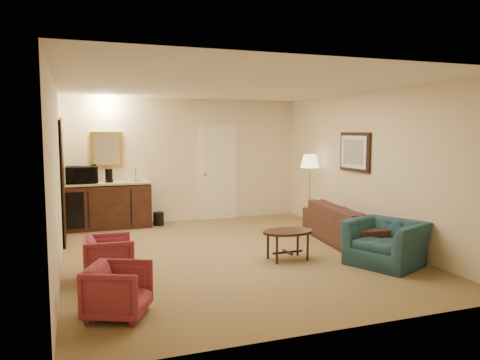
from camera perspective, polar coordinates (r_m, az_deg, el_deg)
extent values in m
plane|color=olive|center=(7.42, -1.01, -9.04)|extent=(6.00, 6.00, 0.00)
cube|color=beige|center=(10.07, -6.51, 2.41)|extent=(5.00, 0.02, 2.60)
cube|color=beige|center=(6.82, -21.36, 0.33)|extent=(0.02, 6.00, 2.60)
cube|color=beige|center=(8.33, 15.49, 1.49)|extent=(0.02, 6.00, 2.60)
cube|color=white|center=(7.19, -1.05, 11.39)|extent=(5.00, 6.00, 0.02)
cube|color=#F2E3C6|center=(10.24, -2.64, 0.96)|extent=(0.82, 0.06, 2.05)
cube|color=black|center=(8.53, -20.79, -0.27)|extent=(0.06, 0.98, 2.10)
cube|color=yellow|center=(9.78, -15.96, 3.58)|extent=(0.62, 0.04, 0.72)
cube|color=black|center=(8.62, 13.79, 3.34)|extent=(0.06, 0.90, 0.70)
cube|color=#3D1D13|center=(9.64, -15.67, -2.96)|extent=(1.64, 0.58, 0.92)
imported|color=black|center=(8.23, 13.39, -4.52)|extent=(0.91, 2.33, 0.89)
imported|color=#1D414A|center=(7.07, 17.38, -6.48)|extent=(0.99, 1.16, 0.86)
imported|color=#8F2E40|center=(6.37, -15.71, -8.85)|extent=(0.58, 0.62, 0.63)
imported|color=#8F2E40|center=(5.12, -14.63, -12.64)|extent=(0.75, 0.77, 0.61)
cube|color=black|center=(7.09, 5.83, -7.90)|extent=(0.79, 0.55, 0.45)
cube|color=gold|center=(9.57, 8.47, -1.23)|extent=(0.42, 0.42, 1.46)
cylinder|color=black|center=(9.74, -9.89, -4.68)|extent=(0.23, 0.23, 0.27)
imported|color=black|center=(9.49, -18.77, 0.82)|extent=(0.59, 0.34, 0.40)
cylinder|color=black|center=(9.51, -15.68, 0.53)|extent=(0.18, 0.18, 0.27)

